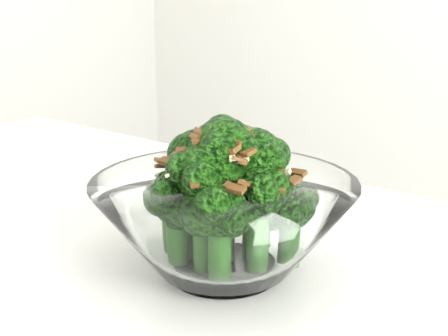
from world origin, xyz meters
The scene contains 1 object.
broccoli_dish centered at (-0.16, 0.25, 0.80)m, with size 0.20×0.20×0.12m.
Camera 1 is at (0.14, -0.11, 0.97)m, focal length 55.00 mm.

